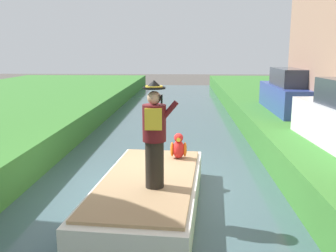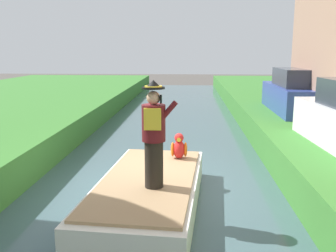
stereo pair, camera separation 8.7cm
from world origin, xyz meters
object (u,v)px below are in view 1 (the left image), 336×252
object	(u,v)px
person_pirate	(155,135)
parked_car_blue	(295,93)
boat	(149,193)
parrot_plush	(179,147)

from	to	relation	value
person_pirate	parked_car_blue	bearing A→B (deg)	47.93
person_pirate	boat	bearing A→B (deg)	97.43
person_pirate	parrot_plush	xyz separation A→B (m)	(0.38, 1.76, -0.68)
person_pirate	parrot_plush	world-z (taller)	person_pirate
parked_car_blue	parrot_plush	bearing A→B (deg)	-126.85
boat	person_pirate	size ratio (longest dim) A/B	2.34
parrot_plush	parked_car_blue	bearing A→B (deg)	53.15
parrot_plush	parked_car_blue	distance (m)	6.67
parked_car_blue	boat	bearing A→B (deg)	-124.37
boat	person_pirate	distance (m)	1.33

